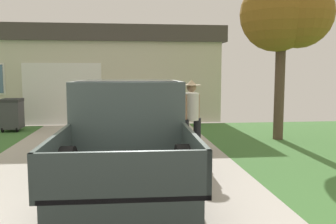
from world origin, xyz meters
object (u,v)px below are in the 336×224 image
at_px(handbag, 195,155).
at_px(house_with_garage, 99,74).
at_px(wheeled_trash_bin, 12,114).
at_px(front_yard_tree, 289,13).
at_px(person_with_hat, 191,115).
at_px(pickup_truck, 128,130).

height_order(handbag, house_with_garage, house_with_garage).
bearing_deg(house_with_garage, wheeled_trash_bin, -117.77).
bearing_deg(wheeled_trash_bin, handbag, -41.19).
relative_size(house_with_garage, front_yard_tree, 2.22).
bearing_deg(house_with_garage, person_with_hat, -73.54).
height_order(pickup_truck, house_with_garage, house_with_garage).
bearing_deg(front_yard_tree, house_with_garage, 128.31).
relative_size(person_with_hat, front_yard_tree, 0.38).
xyz_separation_m(house_with_garage, wheeled_trash_bin, (-2.44, -4.64, -1.27)).
bearing_deg(handbag, pickup_truck, -163.80).
relative_size(person_with_hat, house_with_garage, 0.17).
bearing_deg(pickup_truck, person_with_hat, 25.46).
bearing_deg(house_with_garage, handbag, -73.51).
bearing_deg(pickup_truck, wheeled_trash_bin, 128.56).
bearing_deg(pickup_truck, house_with_garage, 99.07).
bearing_deg(house_with_garage, front_yard_tree, -51.69).
xyz_separation_m(person_with_hat, house_with_garage, (-2.65, 8.96, 0.88)).
height_order(pickup_truck, person_with_hat, person_with_hat).
relative_size(handbag, wheeled_trash_bin, 0.41).
height_order(house_with_garage, front_yard_tree, front_yard_tree).
bearing_deg(handbag, front_yard_tree, 34.72).
xyz_separation_m(person_with_hat, handbag, (0.06, -0.19, -0.83)).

